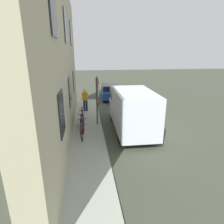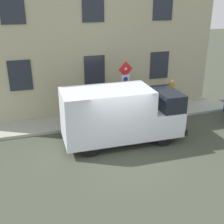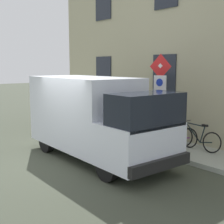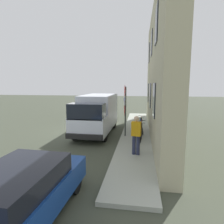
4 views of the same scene
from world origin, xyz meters
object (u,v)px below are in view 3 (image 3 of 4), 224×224
Objects in this scene: bicycle_blue at (159,130)px; bicycle_red at (143,127)px; bicycle_black at (197,138)px; sign_post_stacked at (160,92)px; delivery_van at (95,116)px; bicycle_purple at (177,134)px.

bicycle_blue is 0.83m from bicycle_red.
bicycle_blue is (-0.00, 1.66, 0.00)m from bicycle_black.
bicycle_blue and bicycle_red have the same top height.
sign_post_stacked is at bearing 151.10° from bicycle_red.
delivery_van is at bearing 154.39° from sign_post_stacked.
sign_post_stacked is 2.22m from delivery_van.
bicycle_red is at bearing 106.25° from delivery_van.
bicycle_red is (-0.00, 1.66, 0.00)m from bicycle_purple.
delivery_van is 3.13× the size of bicycle_blue.
sign_post_stacked is 2.01m from bicycle_blue.
bicycle_red is (0.98, 1.70, -1.52)m from sign_post_stacked.
delivery_van is 3.13× the size of bicycle_purple.
sign_post_stacked is 1.73× the size of bicycle_black.
bicycle_blue is (0.98, 0.87, -1.52)m from sign_post_stacked.
delivery_van reaches higher than bicycle_red.
bicycle_purple is (0.00, 0.83, 0.00)m from bicycle_black.
sign_post_stacked is 1.81m from bicycle_purple.
delivery_van is at bearing 82.13° from bicycle_blue.
bicycle_black and bicycle_blue have the same top height.
delivery_van is 3.10m from bicycle_red.
bicycle_black is (0.98, -0.79, -1.52)m from sign_post_stacked.
delivery_van is (-1.90, 0.91, -0.70)m from sign_post_stacked.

